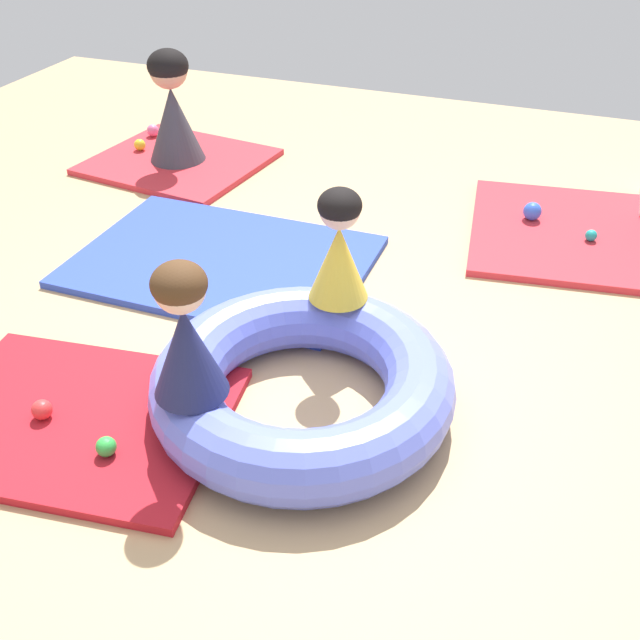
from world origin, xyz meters
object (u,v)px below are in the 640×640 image
(adult_seated, at_px, (173,108))
(play_ball_blue, at_px, (532,211))
(play_ball_green, at_px, (106,447))
(inflatable_cushion, at_px, (302,383))
(play_ball_red, at_px, (42,410))
(play_ball_teal, at_px, (591,235))
(child_in_yellow, at_px, (339,247))
(child_in_navy, at_px, (185,333))
(play_ball_yellow, at_px, (140,145))
(play_ball_pink, at_px, (153,130))

(adult_seated, height_order, play_ball_blue, adult_seated)
(play_ball_green, bearing_deg, inflatable_cushion, 42.76)
(play_ball_red, distance_m, play_ball_teal, 3.00)
(play_ball_blue, relative_size, play_ball_teal, 1.63)
(child_in_yellow, bearing_deg, play_ball_green, -147.67)
(adult_seated, relative_size, play_ball_green, 9.55)
(child_in_yellow, bearing_deg, play_ball_red, -163.42)
(inflatable_cushion, height_order, adult_seated, adult_seated)
(adult_seated, bearing_deg, play_ball_green, 159.95)
(child_in_navy, relative_size, play_ball_yellow, 6.70)
(play_ball_red, relative_size, play_ball_green, 1.05)
(inflatable_cushion, xyz_separation_m, play_ball_red, (-0.93, -0.45, -0.06))
(child_in_yellow, height_order, adult_seated, child_in_yellow)
(play_ball_teal, bearing_deg, play_ball_green, -123.52)
(adult_seated, bearing_deg, play_ball_yellow, 37.68)
(play_ball_red, bearing_deg, play_ball_teal, 49.92)
(play_ball_red, bearing_deg, inflatable_cushion, 25.68)
(adult_seated, height_order, play_ball_teal, adult_seated)
(inflatable_cushion, relative_size, play_ball_green, 15.76)
(play_ball_green, bearing_deg, child_in_navy, 34.90)
(play_ball_pink, bearing_deg, child_in_navy, -56.06)
(play_ball_red, relative_size, play_ball_pink, 0.93)
(inflatable_cushion, xyz_separation_m, child_in_navy, (-0.30, -0.34, 0.40))
(play_ball_blue, distance_m, play_ball_green, 2.81)
(adult_seated, xyz_separation_m, play_ball_yellow, (-0.33, 0.05, -0.32))
(child_in_yellow, bearing_deg, play_ball_blue, 39.04)
(child_in_yellow, distance_m, play_ball_yellow, 2.70)
(child_in_yellow, relative_size, play_ball_green, 6.56)
(inflatable_cushion, distance_m, child_in_yellow, 0.59)
(adult_seated, bearing_deg, child_in_yellow, -177.34)
(child_in_navy, bearing_deg, play_ball_red, 94.24)
(play_ball_pink, distance_m, play_ball_teal, 3.19)
(play_ball_pink, distance_m, play_ball_green, 3.32)
(play_ball_blue, relative_size, play_ball_yellow, 1.34)
(inflatable_cushion, height_order, child_in_navy, child_in_navy)
(child_in_yellow, bearing_deg, adult_seated, 109.23)
(play_ball_blue, height_order, play_ball_green, play_ball_blue)
(inflatable_cushion, bearing_deg, play_ball_yellow, 134.40)
(child_in_navy, distance_m, play_ball_red, 0.79)
(adult_seated, bearing_deg, inflatable_cushion, 175.84)
(play_ball_yellow, bearing_deg, inflatable_cushion, -45.60)
(child_in_yellow, bearing_deg, inflatable_cushion, -116.56)
(play_ball_teal, bearing_deg, play_ball_yellow, 174.84)
(play_ball_yellow, bearing_deg, play_ball_red, -65.88)
(inflatable_cushion, xyz_separation_m, play_ball_teal, (1.00, 1.85, -0.07))
(play_ball_red, relative_size, play_ball_teal, 1.25)
(play_ball_teal, bearing_deg, play_ball_red, -130.08)
(play_ball_yellow, bearing_deg, play_ball_teal, -5.16)
(play_ball_red, height_order, play_ball_teal, play_ball_red)
(play_ball_red, bearing_deg, play_ball_blue, 57.03)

